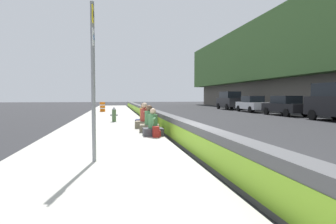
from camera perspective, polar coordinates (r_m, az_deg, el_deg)
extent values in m
plane|color=#2B2B2D|center=(7.91, 5.87, -8.67)|extent=(160.00, 160.00, 0.00)
cube|color=#B5B2A8|center=(7.58, -13.92, -8.73)|extent=(80.00, 4.40, 0.14)
cube|color=#545456|center=(7.83, 5.88, -5.63)|extent=(76.00, 0.44, 0.85)
cube|color=#8CC62D|center=(7.78, 4.28, -6.00)|extent=(74.48, 0.01, 0.54)
cylinder|color=gray|center=(6.45, -15.29, 5.89)|extent=(0.09, 0.09, 3.60)
cube|color=yellow|center=(6.69, -15.31, 18.82)|extent=(0.44, 0.02, 0.36)
cube|color=black|center=(6.69, -15.18, 18.83)|extent=(0.30, 0.01, 0.10)
cube|color=white|center=(6.58, -15.24, 14.63)|extent=(0.44, 0.02, 0.36)
cube|color=#1956AD|center=(6.58, -15.12, 14.63)|extent=(0.30, 0.01, 0.10)
cylinder|color=#47663D|center=(16.64, -11.16, -0.75)|extent=(0.24, 0.24, 0.72)
cone|color=gray|center=(16.61, -11.17, 0.77)|extent=(0.26, 0.26, 0.16)
cylinder|color=gray|center=(16.63, -10.57, -0.62)|extent=(0.10, 0.12, 0.10)
cylinder|color=gray|center=(16.63, -11.74, -0.63)|extent=(0.10, 0.12, 0.10)
cube|color=#424247|center=(10.56, -3.14, -4.12)|extent=(0.64, 0.75, 0.28)
cylinder|color=#4C8951|center=(10.52, -3.15, -1.93)|extent=(0.36, 0.36, 0.53)
sphere|color=beige|center=(10.49, -3.15, 0.15)|extent=(0.23, 0.23, 0.23)
cylinder|color=#4C8951|center=(10.72, -3.29, -2.12)|extent=(0.27, 0.13, 0.47)
cylinder|color=#4C8951|center=(10.33, -2.99, -2.32)|extent=(0.27, 0.13, 0.47)
cube|color=#706651|center=(11.70, -3.90, -3.35)|extent=(0.79, 0.89, 0.30)
cylinder|color=#4C8951|center=(11.66, -3.91, -1.20)|extent=(0.39, 0.39, 0.58)
sphere|color=brown|center=(11.63, -3.91, 0.83)|extent=(0.25, 0.25, 0.25)
cylinder|color=#4C8951|center=(11.88, -3.90, -1.40)|extent=(0.31, 0.17, 0.51)
cylinder|color=#4C8951|center=(11.45, -3.91, -1.57)|extent=(0.31, 0.17, 0.51)
cube|color=#706651|center=(13.13, -4.87, -2.60)|extent=(0.87, 0.98, 0.32)
cylinder|color=#AD3D33|center=(13.09, -4.88, -0.57)|extent=(0.41, 0.41, 0.61)
sphere|color=beige|center=(13.07, -4.89, 1.36)|extent=(0.27, 0.27, 0.27)
cylinder|color=#AD3D33|center=(13.32, -4.81, -0.77)|extent=(0.33, 0.20, 0.54)
cylinder|color=#AD3D33|center=(12.87, -4.95, -0.91)|extent=(0.33, 0.20, 0.54)
cube|color=#23284C|center=(14.27, -5.08, -2.16)|extent=(0.83, 0.93, 0.31)
cylinder|color=gold|center=(14.24, -5.09, -0.35)|extent=(0.40, 0.40, 0.59)
sphere|color=#8E6647|center=(14.22, -5.10, 1.36)|extent=(0.26, 0.26, 0.26)
cylinder|color=gold|center=(14.46, -5.05, -0.53)|extent=(0.32, 0.18, 0.52)
cylinder|color=gold|center=(14.02, -5.14, -0.65)|extent=(0.32, 0.18, 0.52)
cube|color=maroon|center=(10.07, -2.55, -4.14)|extent=(0.32, 0.22, 0.40)
cube|color=maroon|center=(10.10, -1.76, -4.46)|extent=(0.22, 0.06, 0.20)
cylinder|color=orange|center=(28.12, -13.45, 1.04)|extent=(0.52, 0.52, 0.95)
cylinder|color=white|center=(28.12, -13.46, 1.43)|extent=(0.54, 0.54, 0.10)
cylinder|color=white|center=(28.13, -13.45, 0.75)|extent=(0.54, 0.54, 0.10)
cylinder|color=black|center=(21.63, 27.83, -0.53)|extent=(0.72, 0.23, 0.72)
cylinder|color=black|center=(22.87, 31.48, -0.45)|extent=(0.72, 0.23, 0.72)
cube|color=black|center=(25.72, 23.14, 0.85)|extent=(4.54, 1.89, 0.72)
cube|color=black|center=(25.62, 23.30, 2.38)|extent=(2.23, 1.66, 0.66)
cylinder|color=black|center=(26.45, 19.80, 0.19)|extent=(0.66, 0.23, 0.66)
cylinder|color=black|center=(27.40, 22.86, 0.23)|extent=(0.66, 0.23, 0.66)
cylinder|color=black|center=(24.06, 23.42, -0.16)|extent=(0.66, 0.23, 0.66)
cylinder|color=black|center=(25.10, 26.63, -0.11)|extent=(0.66, 0.23, 0.66)
cube|color=silver|center=(30.48, 17.05, 1.29)|extent=(4.56, 1.97, 0.72)
cube|color=black|center=(30.38, 17.15, 2.58)|extent=(2.26, 1.70, 0.66)
cylinder|color=black|center=(31.45, 14.47, 0.73)|extent=(0.67, 0.24, 0.66)
cylinder|color=black|center=(32.17, 17.30, 0.74)|extent=(0.67, 0.24, 0.66)
cylinder|color=black|center=(28.83, 16.74, 0.48)|extent=(0.67, 0.24, 0.66)
cylinder|color=black|center=(29.61, 19.76, 0.49)|extent=(0.67, 0.24, 0.66)
cube|color=black|center=(36.06, 12.65, 2.00)|extent=(4.86, 2.07, 1.10)
cube|color=black|center=(35.96, 12.73, 3.51)|extent=(3.15, 1.82, 0.80)
cylinder|color=black|center=(37.18, 10.44, 1.21)|extent=(0.77, 0.24, 0.76)
cylinder|color=black|center=(37.84, 13.07, 1.22)|extent=(0.77, 0.24, 0.76)
cylinder|color=black|center=(34.31, 12.17, 1.04)|extent=(0.77, 0.24, 0.76)
cylinder|color=black|center=(35.02, 14.98, 1.04)|extent=(0.77, 0.24, 0.76)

